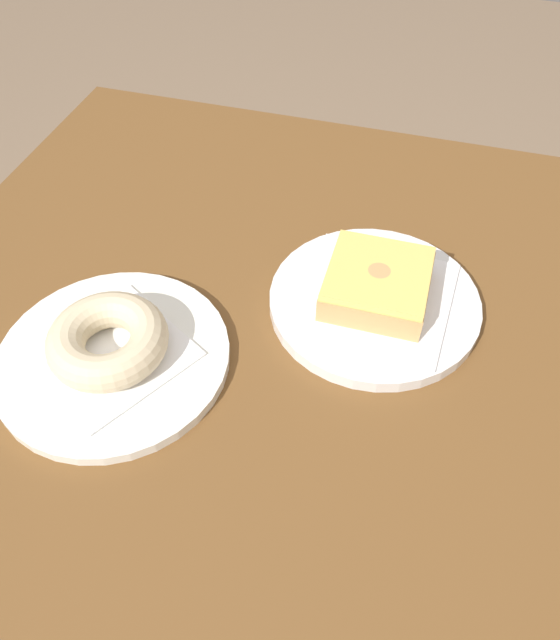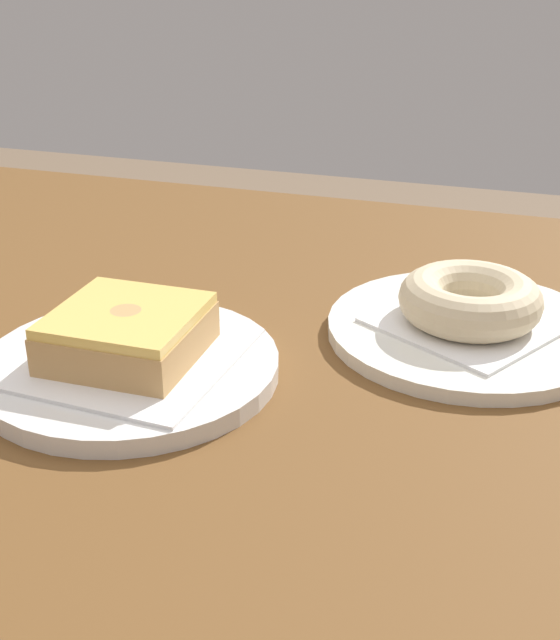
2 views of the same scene
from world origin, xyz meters
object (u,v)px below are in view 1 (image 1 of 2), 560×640
object	(u,v)px
plate_sugar_ring	(113,357)
donut_sugar_ring	(107,340)
donut_glazed_square	(376,283)
plate_glazed_square	(373,302)

from	to	relation	value
plate_sugar_ring	donut_sugar_ring	size ratio (longest dim) A/B	1.98
donut_sugar_ring	plate_sugar_ring	bearing A→B (deg)	0.00
donut_glazed_square	plate_sugar_ring	bearing A→B (deg)	-148.32
plate_glazed_square	donut_glazed_square	world-z (taller)	donut_glazed_square
plate_glazed_square	donut_glazed_square	xyz separation A→B (m)	(-0.00, 0.00, 0.03)
donut_sugar_ring	plate_glazed_square	bearing A→B (deg)	31.68
plate_sugar_ring	donut_glazed_square	bearing A→B (deg)	31.68
plate_glazed_square	donut_glazed_square	size ratio (longest dim) A/B	2.14
donut_sugar_ring	plate_glazed_square	size ratio (longest dim) A/B	0.52
plate_glazed_square	donut_glazed_square	bearing A→B (deg)	126.87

